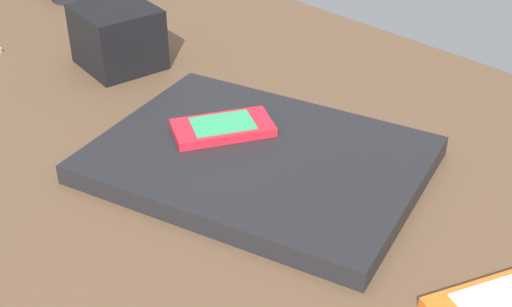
# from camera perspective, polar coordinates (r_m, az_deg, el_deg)

# --- Properties ---
(desk_surface) EXTENTS (1.20, 0.80, 0.03)m
(desk_surface) POSITION_cam_1_polar(r_m,az_deg,el_deg) (0.79, -4.46, 0.49)
(desk_surface) COLOR brown
(desk_surface) RESTS_ON ground
(laptop_closed) EXTENTS (0.39, 0.33, 0.02)m
(laptop_closed) POSITION_cam_1_polar(r_m,az_deg,el_deg) (0.71, 0.00, -0.64)
(laptop_closed) COLOR black
(laptop_closed) RESTS_ON desk_surface
(cell_phone_on_laptop) EXTENTS (0.10, 0.12, 0.01)m
(cell_phone_on_laptop) POSITION_cam_1_polar(r_m,az_deg,el_deg) (0.74, -2.53, 2.28)
(cell_phone_on_laptop) COLOR red
(cell_phone_on_laptop) RESTS_ON laptop_closed
(cell_phone_on_desk) EXTENTS (0.10, 0.13, 0.01)m
(cell_phone_on_desk) POSITION_cam_1_polar(r_m,az_deg,el_deg) (0.59, 19.62, -11.79)
(cell_phone_on_desk) COLOR orange
(cell_phone_on_desk) RESTS_ON desk_surface
(desk_organizer) EXTENTS (0.11, 0.11, 0.08)m
(desk_organizer) POSITION_cam_1_polar(r_m,az_deg,el_deg) (0.94, -11.38, 9.44)
(desk_organizer) COLOR black
(desk_organizer) RESTS_ON desk_surface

